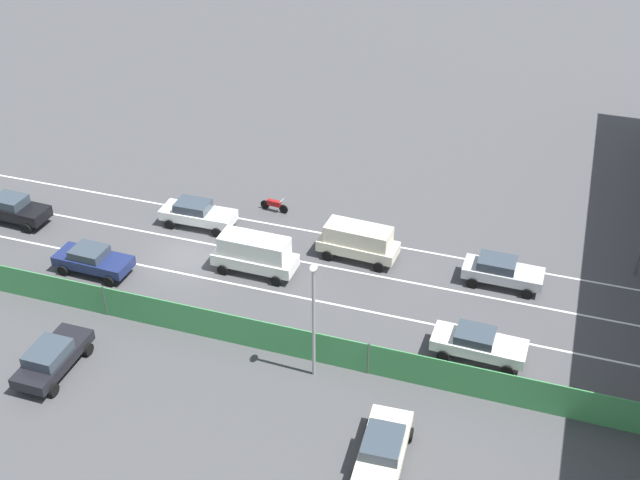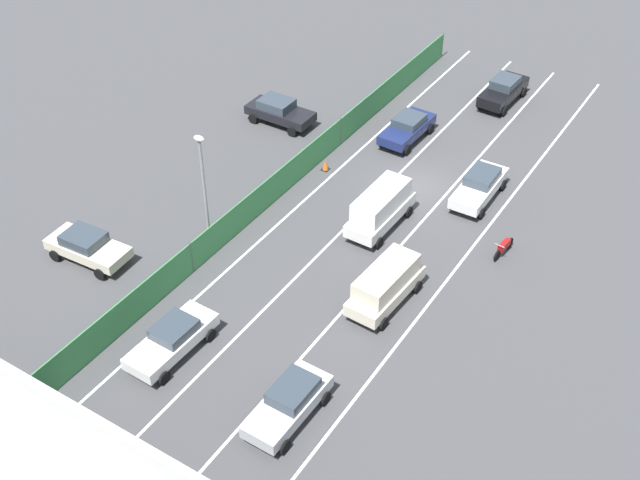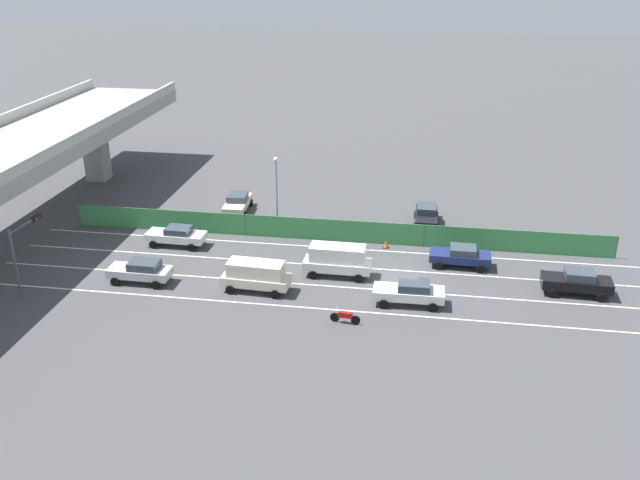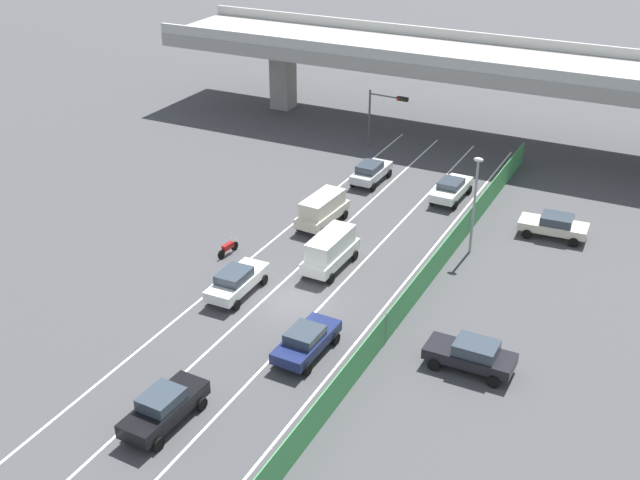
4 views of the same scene
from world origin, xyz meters
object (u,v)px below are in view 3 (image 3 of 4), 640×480
object	(u,v)px
parked_sedan_dark	(426,214)
car_sedan_black	(577,281)
car_van_cream	(256,275)
street_lamp	(276,187)
car_sedan_white	(177,235)
car_hatchback_white	(410,292)
car_van_white	(338,259)
traffic_cone	(386,244)
parked_sedan_cream	(237,202)
car_sedan_navy	(461,255)
traffic_light	(24,241)
motorcycle	(345,316)
car_sedan_silver	(141,270)

from	to	relation	value
parked_sedan_dark	car_sedan_black	bearing A→B (deg)	-137.29
car_van_cream	street_lamp	xyz separation A→B (m)	(10.25, 0.73, 2.77)
car_sedan_white	car_hatchback_white	size ratio (longest dim) A/B	1.00
car_sedan_white	parked_sedan_dark	size ratio (longest dim) A/B	1.05
car_hatchback_white	car_van_white	size ratio (longest dim) A/B	0.97
car_sedan_black	traffic_cone	bearing A→B (deg)	66.75
car_sedan_white	parked_sedan_cream	bearing A→B (deg)	-18.96
car_van_cream	car_sedan_navy	size ratio (longest dim) A/B	1.05
parked_sedan_dark	car_sedan_navy	bearing A→B (deg)	-161.69
car_sedan_white	traffic_light	distance (m)	11.67
parked_sedan_cream	street_lamp	size ratio (longest dim) A/B	0.70
car_sedan_black	car_hatchback_white	world-z (taller)	car_sedan_black
motorcycle	parked_sedan_cream	world-z (taller)	parked_sedan_cream
car_sedan_black	traffic_cone	world-z (taller)	car_sedan_black
car_sedan_silver	car_van_cream	bearing A→B (deg)	-89.85
traffic_light	car_sedan_black	bearing A→B (deg)	-82.33
car_van_white	street_lamp	xyz separation A→B (m)	(7.07, 5.94, 2.70)
car_van_cream	parked_sedan_cream	distance (m)	15.49
car_van_cream	traffic_light	xyz separation A→B (m)	(-2.11, 15.47, 2.33)
traffic_light	motorcycle	bearing A→B (deg)	-93.43
car_sedan_white	car_sedan_navy	world-z (taller)	car_sedan_navy
car_sedan_silver	car_hatchback_white	bearing A→B (deg)	-90.81
car_sedan_black	car_sedan_navy	world-z (taller)	car_sedan_black
parked_sedan_dark	street_lamp	xyz separation A→B (m)	(-3.81, 12.11, 3.08)
car_sedan_black	car_van_white	size ratio (longest dim) A/B	0.96
car_sedan_black	traffic_light	world-z (taller)	traffic_light
car_sedan_white	motorcycle	world-z (taller)	car_sedan_white
car_hatchback_white	car_van_white	xyz separation A→B (m)	(3.47, 5.29, 0.39)
car_van_cream	car_van_white	distance (m)	6.11
car_sedan_silver	traffic_light	xyz separation A→B (m)	(-2.08, 7.15, 2.65)
traffic_light	street_lamp	world-z (taller)	street_lamp
car_van_cream	traffic_cone	bearing A→B (deg)	-43.99
motorcycle	car_sedan_white	bearing A→B (deg)	55.86
traffic_cone	street_lamp	bearing A→B (deg)	79.85
traffic_light	street_lamp	xyz separation A→B (m)	(12.36, -14.73, 0.44)
car_hatchback_white	street_lamp	xyz separation A→B (m)	(10.54, 11.24, 3.08)
car_van_white	parked_sedan_dark	distance (m)	12.51
car_sedan_white	traffic_light	world-z (taller)	traffic_light
motorcycle	parked_sedan_cream	size ratio (longest dim) A/B	0.43
car_sedan_navy	traffic_cone	world-z (taller)	car_sedan_navy
car_sedan_black	street_lamp	size ratio (longest dim) A/B	0.72
car_sedan_black	car_sedan_white	distance (m)	29.96
car_van_cream	car_sedan_white	size ratio (longest dim) A/B	1.01
car_van_cream	car_van_white	bearing A→B (deg)	-58.58
car_sedan_navy	parked_sedan_cream	world-z (taller)	parked_sedan_cream
car_sedan_black	parked_sedan_cream	bearing A→B (deg)	66.65
car_sedan_black	parked_sedan_cream	distance (m)	29.39
car_van_cream	car_sedan_white	xyz separation A→B (m)	(6.51, 8.07, -0.34)
car_hatchback_white	traffic_cone	size ratio (longest dim) A/B	6.79
car_sedan_navy	street_lamp	world-z (taller)	street_lamp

